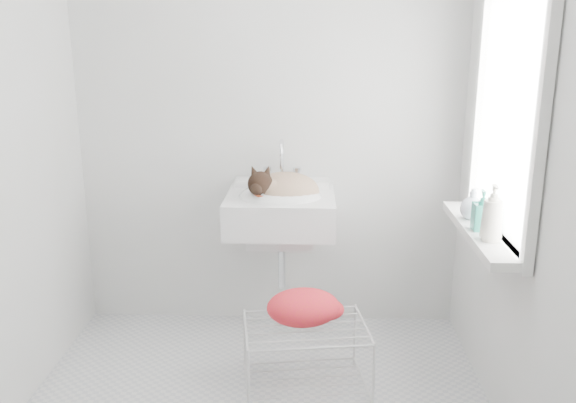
{
  "coord_description": "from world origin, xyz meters",
  "views": [
    {
      "loc": [
        0.24,
        -2.46,
        1.7
      ],
      "look_at": [
        0.13,
        0.5,
        0.88
      ],
      "focal_mm": 38.2,
      "sensor_mm": 36.0,
      "label": 1
    }
  ],
  "objects_px": {
    "bottle_a": "(490,241)",
    "cat": "(283,189)",
    "sink": "(280,195)",
    "wire_rack": "(306,362)",
    "bottle_b": "(481,230)",
    "bottle_c": "(471,219)"
  },
  "relations": [
    {
      "from": "cat",
      "to": "sink",
      "type": "bearing_deg",
      "value": 115.46
    },
    {
      "from": "cat",
      "to": "bottle_b",
      "type": "height_order",
      "value": "cat"
    },
    {
      "from": "sink",
      "to": "bottle_a",
      "type": "xyz_separation_m",
      "value": [
        0.92,
        -0.72,
        0.0
      ]
    },
    {
      "from": "bottle_a",
      "to": "cat",
      "type": "bearing_deg",
      "value": 142.4
    },
    {
      "from": "sink",
      "to": "wire_rack",
      "type": "relative_size",
      "value": 1.02
    },
    {
      "from": "sink",
      "to": "bottle_a",
      "type": "height_order",
      "value": "sink"
    },
    {
      "from": "cat",
      "to": "bottle_c",
      "type": "height_order",
      "value": "cat"
    },
    {
      "from": "cat",
      "to": "bottle_a",
      "type": "relative_size",
      "value": 2.15
    },
    {
      "from": "cat",
      "to": "bottle_b",
      "type": "distance_m",
      "value": 1.07
    },
    {
      "from": "wire_rack",
      "to": "cat",
      "type": "bearing_deg",
      "value": 104.42
    },
    {
      "from": "bottle_a",
      "to": "bottle_b",
      "type": "bearing_deg",
      "value": 90.0
    },
    {
      "from": "sink",
      "to": "bottle_a",
      "type": "bearing_deg",
      "value": -37.83
    },
    {
      "from": "bottle_a",
      "to": "bottle_c",
      "type": "bearing_deg",
      "value": 90.0
    },
    {
      "from": "wire_rack",
      "to": "bottle_c",
      "type": "relative_size",
      "value": 3.93
    },
    {
      "from": "bottle_a",
      "to": "bottle_c",
      "type": "relative_size",
      "value": 1.41
    },
    {
      "from": "bottle_b",
      "to": "bottle_a",
      "type": "bearing_deg",
      "value": -90.0
    },
    {
      "from": "cat",
      "to": "bottle_a",
      "type": "distance_m",
      "value": 1.15
    },
    {
      "from": "sink",
      "to": "bottle_b",
      "type": "height_order",
      "value": "sink"
    },
    {
      "from": "wire_rack",
      "to": "bottle_b",
      "type": "distance_m",
      "value": 1.05
    },
    {
      "from": "wire_rack",
      "to": "bottle_c",
      "type": "xyz_separation_m",
      "value": [
        0.78,
        0.13,
        0.7
      ]
    },
    {
      "from": "sink",
      "to": "wire_rack",
      "type": "distance_m",
      "value": 0.89
    },
    {
      "from": "bottle_b",
      "to": "bottle_c",
      "type": "distance_m",
      "value": 0.17
    }
  ]
}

